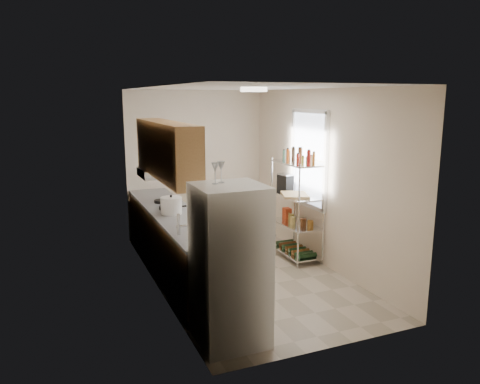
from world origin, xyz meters
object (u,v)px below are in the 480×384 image
object	(u,v)px
rice_cooker	(171,206)
espresso_machine	(285,182)
cutting_board	(295,195)
frying_pan_large	(168,208)
refrigerator	(230,265)

from	to	relation	value
rice_cooker	espresso_machine	bearing A→B (deg)	9.33
rice_cooker	cutting_board	xyz separation A→B (m)	(1.89, -0.07, 0.01)
frying_pan_large	cutting_board	distance (m)	1.90
refrigerator	rice_cooker	xyz separation A→B (m)	(-0.09, 1.98, 0.20)
rice_cooker	frying_pan_large	bearing A→B (deg)	84.62
refrigerator	espresso_machine	distance (m)	2.97
refrigerator	rice_cooker	bearing A→B (deg)	92.51
cutting_board	rice_cooker	bearing A→B (deg)	177.89
rice_cooker	frying_pan_large	world-z (taller)	rice_cooker
rice_cooker	cutting_board	bearing A→B (deg)	-2.11
cutting_board	refrigerator	bearing A→B (deg)	-133.41
refrigerator	frying_pan_large	xyz separation A→B (m)	(-0.06, 2.26, 0.10)
frying_pan_large	espresso_machine	world-z (taller)	espresso_machine
rice_cooker	espresso_machine	size ratio (longest dim) A/B	1.05
cutting_board	espresso_machine	size ratio (longest dim) A/B	1.75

